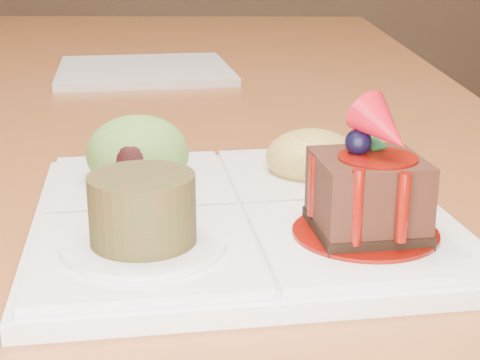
{
  "coord_description": "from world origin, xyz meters",
  "views": [
    {
      "loc": [
        0.2,
        -1.12,
        0.94
      ],
      "look_at": [
        0.2,
        -0.63,
        0.79
      ],
      "focal_mm": 55.0,
      "sensor_mm": 36.0,
      "label": 1
    }
  ],
  "objects": [
    {
      "name": "dining_table",
      "position": [
        0.0,
        0.0,
        0.68
      ],
      "size": [
        1.0,
        1.8,
        0.75
      ],
      "color": "brown",
      "rests_on": "ground"
    },
    {
      "name": "second_plate",
      "position": [
        0.04,
        -0.01,
        0.76
      ],
      "size": [
        0.3,
        0.3,
        0.01
      ],
      "primitive_type": "cube",
      "rotation": [
        0.0,
        0.0,
        0.18
      ],
      "color": "silver",
      "rests_on": "dining_table"
    },
    {
      "name": "sampler_plate",
      "position": [
        0.19,
        -0.63,
        0.77
      ],
      "size": [
        0.33,
        0.33,
        0.11
      ],
      "rotation": [
        0.0,
        0.0,
        0.17
      ],
      "color": "silver",
      "rests_on": "dining_table"
    }
  ]
}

